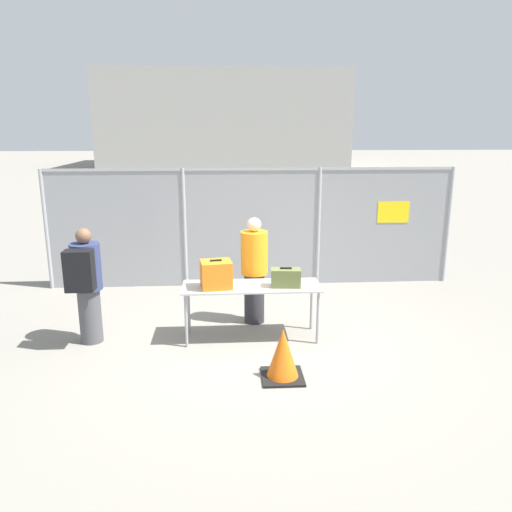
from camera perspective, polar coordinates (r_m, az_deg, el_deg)
name	(u,v)px	position (r m, az deg, el deg)	size (l,w,h in m)	color
ground_plane	(263,342)	(7.08, 0.75, -9.84)	(120.00, 120.00, 0.00)	gray
fence_section	(253,225)	(9.30, -0.34, 3.58)	(7.57, 0.07, 2.21)	#9EA0A5
inspection_table	(251,290)	(6.98, -0.53, -3.90)	(1.92, 0.63, 0.78)	#B2B2AD
suitcase_orange	(216,274)	(6.84, -4.57, -2.11)	(0.46, 0.41, 0.40)	orange
suitcase_olive	(286,278)	(6.89, 3.42, -2.49)	(0.43, 0.26, 0.28)	#566033
traveler_hooded	(86,282)	(7.13, -18.85, -2.82)	(0.40, 0.62, 1.62)	#4C4C51
security_worker_near	(254,269)	(7.52, -0.20, -1.52)	(0.40, 0.40, 1.63)	#2D2D33
utility_trailer	(346,243)	(11.31, 10.23, 1.47)	(3.39, 1.96, 0.72)	white
distant_hangar	(224,121)	(40.55, -3.66, 15.18)	(17.70, 11.21, 6.86)	#999993
traffic_cone	(283,355)	(6.05, 3.08, -11.27)	(0.50, 0.50, 0.63)	black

